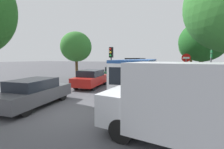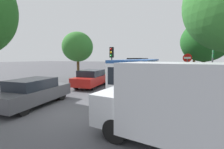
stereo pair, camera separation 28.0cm
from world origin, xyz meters
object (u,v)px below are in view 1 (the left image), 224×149
queued_car_green (114,72)px  tree_right_far (191,47)px  white_van (196,102)px  city_bus_rear (137,63)px  no_entry_sign (186,65)px  tree_right_mid (202,42)px  articulated_bus (142,69)px  queued_car_graphite (34,92)px  direction_sign_post (211,56)px  queued_car_red (91,78)px  traffic_light (111,58)px  tree_left_mid (77,48)px

queued_car_green → tree_right_far: bearing=-49.3°
queued_car_green → white_van: 14.80m
city_bus_rear → no_entry_sign: no_entry_sign is taller
tree_right_mid → tree_right_far: (0.27, 9.37, 0.24)m
articulated_bus → queued_car_graphite: size_ratio=3.84×
articulated_bus → direction_sign_post: size_ratio=4.37×
no_entry_sign → direction_sign_post: direction_sign_post is taller
tree_right_mid → queued_car_red: bearing=-145.2°
queued_car_green → white_van: (7.08, -12.99, 0.54)m
queued_car_graphite → queued_car_green: (0.01, 11.91, -0.00)m
queued_car_red → traffic_light: (1.41, 1.05, 1.77)m
queued_car_green → no_entry_sign: size_ratio=1.45×
queued_car_graphite → tree_right_far: tree_right_far is taller
articulated_bus → city_bus_rear: size_ratio=1.35×
city_bus_rear → tree_left_mid: (-3.88, -15.75, 2.23)m
city_bus_rear → articulated_bus: bearing=-169.8°
queued_car_graphite → tree_right_far: (9.70, 21.40, 3.57)m
white_van → no_entry_sign: (0.63, 9.38, 0.64)m
queued_car_graphite → traffic_light: size_ratio=1.21×
tree_right_far → no_entry_sign: bearing=-98.6°
articulated_bus → tree_right_mid: (5.60, 1.86, 2.70)m
white_van → tree_right_far: 22.83m
articulated_bus → tree_left_mid: 7.85m
articulated_bus → queued_car_red: (-3.60, -4.54, -0.61)m
articulated_bus → traffic_light: 4.28m
queued_car_red → direction_sign_post: size_ratio=1.18×
queued_car_red → tree_right_far: size_ratio=0.67×
city_bus_rear → no_entry_sign: size_ratio=4.14×
articulated_bus → direction_sign_post: (5.50, -2.65, 1.23)m
queued_car_graphite → tree_left_mid: (-3.63, 9.35, 2.96)m
no_entry_sign → queued_car_red: bearing=-70.4°
articulated_bus → tree_right_far: 13.00m
queued_car_red → no_entry_sign: bearing=-74.1°
traffic_light → tree_left_mid: bearing=-114.4°
queued_car_green → no_entry_sign: no_entry_sign is taller
no_entry_sign → articulated_bus: bearing=-115.7°
queued_car_graphite → white_van: 7.19m
city_bus_rear → queued_car_graphite: size_ratio=2.85×
direction_sign_post → articulated_bus: bearing=-16.9°
queued_car_red → direction_sign_post: direction_sign_post is taller
tree_left_mid → tree_right_mid: 13.34m
traffic_light → tree_right_mid: size_ratio=0.55×
tree_right_mid → queued_car_green: bearing=-179.3°
city_bus_rear → queued_car_green: bearing=175.7°
queued_car_green → tree_right_mid: tree_right_mid is taller
queued_car_graphite → queued_car_green: size_ratio=1.00×
articulated_bus → tree_right_far: bearing=149.8°
no_entry_sign → tree_left_mid: size_ratio=0.52×
tree_right_far → direction_sign_post: bearing=-91.5°
queued_car_red → queued_car_green: bearing=-1.7°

